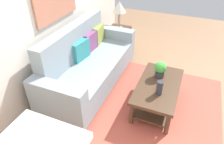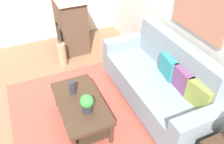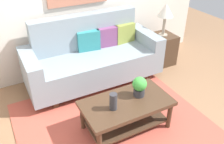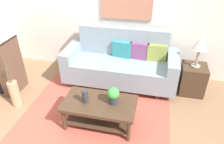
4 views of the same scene
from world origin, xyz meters
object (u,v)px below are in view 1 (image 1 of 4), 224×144
at_px(couch, 88,65).
at_px(coffee_table, 158,91).
at_px(table_lamp, 119,8).
at_px(throw_pillow_olive, 98,35).
at_px(potted_plant_tabletop, 160,69).
at_px(throw_pillow_teal, 81,50).
at_px(throw_pillow_plum, 90,42).
at_px(side_table, 119,40).
at_px(tabletop_vase, 160,88).

distance_m(couch, coffee_table, 1.23).
bearing_deg(table_lamp, throw_pillow_olive, 167.90).
relative_size(potted_plant_tabletop, table_lamp, 0.46).
height_order(couch, potted_plant_tabletop, couch).
bearing_deg(throw_pillow_teal, potted_plant_tabletop, -85.01).
distance_m(throw_pillow_plum, potted_plant_tabletop, 1.33).
relative_size(throw_pillow_teal, side_table, 0.64).
xyz_separation_m(potted_plant_tabletop, side_table, (1.26, 1.16, -0.29)).
height_order(throw_pillow_plum, potted_plant_tabletop, throw_pillow_plum).
relative_size(couch, coffee_table, 1.95).
bearing_deg(coffee_table, side_table, 39.27).
height_order(couch, tabletop_vase, couch).
height_order(throw_pillow_olive, potted_plant_tabletop, throw_pillow_olive).
height_order(coffee_table, tabletop_vase, tabletop_vase).
height_order(throw_pillow_teal, coffee_table, throw_pillow_teal).
bearing_deg(couch, table_lamp, -1.08).
relative_size(throw_pillow_olive, table_lamp, 0.63).
distance_m(throw_pillow_teal, potted_plant_tabletop, 1.32).
bearing_deg(tabletop_vase, throw_pillow_olive, 55.40).
height_order(couch, throw_pillow_plum, couch).
bearing_deg(couch, throw_pillow_plum, 20.79).
height_order(couch, throw_pillow_teal, couch).
bearing_deg(throw_pillow_olive, couch, -169.25).
xyz_separation_m(couch, table_lamp, (1.38, -0.03, 0.56)).
height_order(throw_pillow_teal, table_lamp, table_lamp).
bearing_deg(tabletop_vase, potted_plant_tabletop, 10.84).
height_order(tabletop_vase, table_lamp, table_lamp).
bearing_deg(table_lamp, couch, 178.92).
distance_m(throw_pillow_teal, coffee_table, 1.40).
xyz_separation_m(throw_pillow_teal, table_lamp, (1.38, -0.15, 0.31)).
distance_m(throw_pillow_olive, table_lamp, 0.79).
xyz_separation_m(throw_pillow_teal, throw_pillow_plum, (0.33, 0.00, 0.00)).
bearing_deg(throw_pillow_teal, coffee_table, -93.74).
xyz_separation_m(throw_pillow_olive, potted_plant_tabletop, (-0.55, -1.31, -0.11)).
relative_size(tabletop_vase, table_lamp, 0.37).
xyz_separation_m(couch, throw_pillow_teal, (-0.00, 0.13, 0.25)).
bearing_deg(throw_pillow_plum, table_lamp, -8.31).
xyz_separation_m(throw_pillow_plum, coffee_table, (-0.42, -1.35, -0.37)).
bearing_deg(side_table, throw_pillow_olive, 167.90).
bearing_deg(couch, potted_plant_tabletop, -84.48).
height_order(side_table, table_lamp, table_lamp).
height_order(potted_plant_tabletop, side_table, potted_plant_tabletop).
xyz_separation_m(potted_plant_tabletop, table_lamp, (1.26, 1.16, 0.42)).
bearing_deg(tabletop_vase, side_table, 36.53).
bearing_deg(throw_pillow_teal, table_lamp, -6.32).
distance_m(throw_pillow_teal, throw_pillow_plum, 0.33).
bearing_deg(throw_pillow_plum, throw_pillow_teal, 180.00).
bearing_deg(side_table, table_lamp, 90.00).
height_order(throw_pillow_plum, table_lamp, table_lamp).
relative_size(coffee_table, side_table, 1.96).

